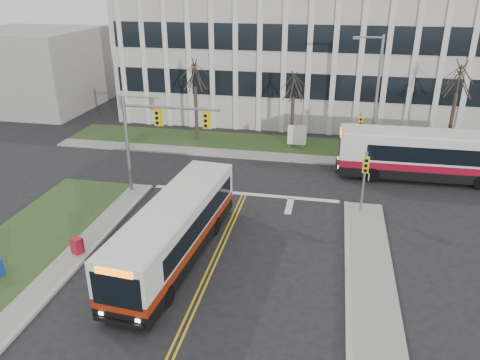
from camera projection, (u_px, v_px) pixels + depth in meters
The scene contains 17 objects.
ground at pixel (213, 264), 22.67m from camera, with size 120.00×120.00×0.00m, color black.
sidewalk_west at pixel (20, 310), 19.40m from camera, with size 1.20×26.00×0.14m, color #9E9B93.
sidewalk_cross at pixel (327, 160), 35.43m from camera, with size 44.00×1.60×0.14m, color #9E9B93.
building_lawn at pixel (328, 148), 37.96m from camera, with size 44.00×5.00×0.12m, color #2C451D.
office_building at pixel (335, 53), 46.42m from camera, with size 40.00×16.00×12.00m, color beige.
building_annex at pixel (34, 69), 49.21m from camera, with size 12.00×12.00×8.00m, color #9E9B93.
mast_arm_signal at pixel (151, 130), 28.46m from camera, with size 6.11×0.38×6.20m.
signal_pole_near at pixel (365, 174), 26.60m from camera, with size 0.34×0.39×3.80m.
signal_pole_far at pixel (360, 130), 34.26m from camera, with size 0.34×0.39×3.80m.
streetlight at pixel (375, 92), 33.76m from camera, with size 2.15×0.25×9.20m.
directory_sign at pixel (297, 135), 37.52m from camera, with size 1.50×0.12×2.00m.
tree_left at pixel (195, 76), 37.79m from camera, with size 1.80×1.80×7.70m.
tree_mid at pixel (294, 87), 36.78m from camera, with size 1.80×1.80×6.82m.
tree_right at pixel (459, 81), 34.03m from camera, with size 1.80×1.80×8.25m.
bus_main at pixel (175, 231), 22.64m from camera, with size 2.41×11.14×2.97m, color silver, non-canonical shape.
bus_cross at pixel (431, 157), 31.65m from camera, with size 2.66×12.26×3.27m, color silver, non-canonical shape.
newspaper_box_red at pixel (77, 247), 23.20m from camera, with size 0.50×0.45×0.95m, color maroon.
Camera 1 is at (5.06, -18.59, 12.69)m, focal length 35.00 mm.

